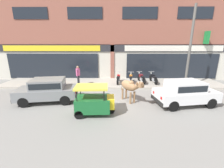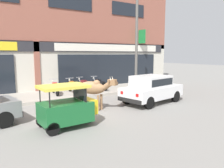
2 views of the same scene
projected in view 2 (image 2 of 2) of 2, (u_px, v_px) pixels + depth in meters
The scene contains 11 objects.
ground_plane at pixel (70, 112), 9.85m from camera, with size 90.00×90.00×0.00m, color gray.
sidewalk at pixel (45, 96), 13.02m from camera, with size 19.00×3.25×0.18m, color #A8A093.
shop_building at pixel (34, 18), 13.94m from camera, with size 23.00×1.40×10.16m.
cow at pixel (93, 88), 10.11m from camera, with size 1.31×1.93×1.61m.
car_1 at pixel (152, 88), 11.48m from camera, with size 3.79×2.17×1.46m.
auto_rickshaw at pixel (67, 109), 7.68m from camera, with size 2.01×1.23×1.52m.
motorcycle_0 at pixel (55, 88), 13.07m from camera, with size 0.57×1.81×0.88m.
motorcycle_1 at pixel (72, 87), 13.57m from camera, with size 0.54×1.81×0.88m.
motorcycle_2 at pixel (85, 85), 14.26m from camera, with size 0.57×1.80×0.88m.
motorcycle_3 at pixel (99, 84), 14.77m from camera, with size 0.52×1.81×0.88m.
utility_pole at pixel (136, 45), 14.62m from camera, with size 0.18×0.18×6.04m, color #595651.
Camera 2 is at (-3.57, -9.10, 2.58)m, focal length 35.00 mm.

